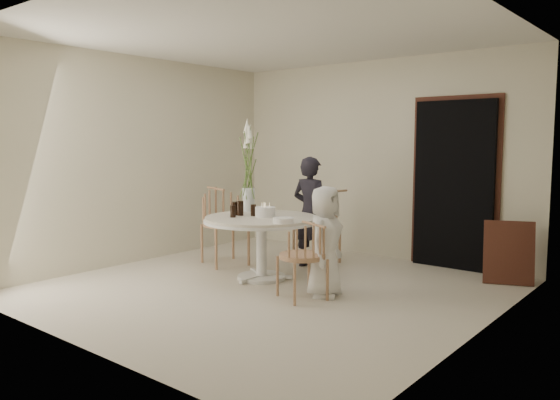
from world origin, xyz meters
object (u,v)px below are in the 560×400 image
Objects in this scene: table at (261,226)px; chair_left at (220,214)px; flower_vase at (248,167)px; boy at (325,242)px; chair_right at (308,250)px; girl at (311,212)px; chair_far at (325,215)px; birthday_cake at (265,212)px.

chair_left reaches higher than table.
table is 0.86m from flower_vase.
boy is (1.97, -0.45, -0.07)m from chair_left.
flower_vase is (-1.42, 0.68, 0.75)m from chair_right.
chair_right is 0.71× the size of flower_vase.
table is at bearing 68.60° from boy.
girl is 1.31m from boy.
chair_right is (0.94, -1.66, -0.09)m from chair_far.
birthday_cake is (1.04, -0.29, 0.14)m from chair_left.
chair_left is 0.70× the size of girl.
table is at bearing 82.22° from girl.
table is at bearing -88.31° from chair_right.
boy reaches higher than chair_far.
chair_left reaches higher than birthday_cake.
chair_left is 2.02m from boy.
boy is at bearing -16.24° from flower_vase.
chair_left is (-1.00, 0.32, 0.03)m from table.
chair_right reaches higher than table.
boy is (0.02, 0.26, 0.05)m from chair_right.
chair_left is at bearing 164.21° from birthday_cake.
chair_far is at bearing 20.50° from boy.
boy is (0.88, -0.96, -0.13)m from girl.
girl reaches higher than chair_right.
birthday_cake is (-0.94, 0.15, 0.21)m from boy.
table is 1.05m from chair_left.
chair_far reaches higher than birthday_cake.
chair_far reaches higher than chair_right.
girl is at bearing 85.90° from birthday_cake.
flower_vase is at bearing -91.81° from chair_right.
birthday_cake is (0.02, -1.24, 0.17)m from chair_far.
chair_right is 0.27m from boy.
girl is (0.09, 0.84, 0.09)m from table.
girl is (-0.86, 1.23, 0.18)m from chair_right.
chair_right is 1.74m from flower_vase.
girl is (0.08, -0.43, 0.09)m from chair_far.
chair_right is at bearing 160.99° from boy.
chair_far is at bearing -80.54° from girl.
flower_vase reaches higher than birthday_cake.
table is 0.18m from birthday_cake.
chair_right is at bearing -24.48° from birthday_cake.
flower_vase reaches higher than table.
boy reaches higher than chair_right.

